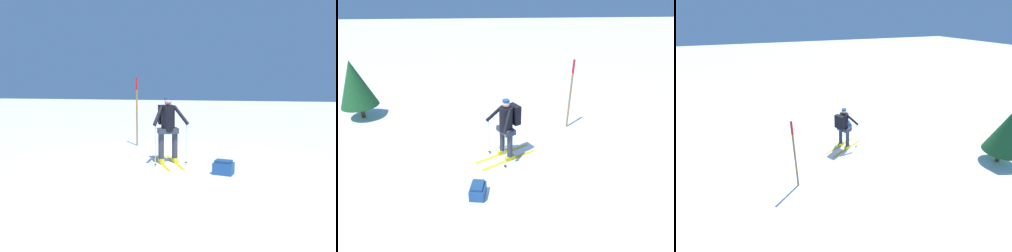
# 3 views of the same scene
# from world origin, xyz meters

# --- Properties ---
(ground_plane) EXTENTS (80.00, 80.00, 0.00)m
(ground_plane) POSITION_xyz_m (0.00, 0.00, 0.00)
(ground_plane) COLOR white
(skier) EXTENTS (1.74, 1.24, 1.73)m
(skier) POSITION_xyz_m (0.34, 0.08, 1.02)
(skier) COLOR gold
(skier) RESTS_ON ground_plane
(dropped_backpack) EXTENTS (0.40, 0.50, 0.33)m
(dropped_backpack) POSITION_xyz_m (-0.45, -1.46, 0.16)
(dropped_backpack) COLOR navy
(dropped_backpack) RESTS_ON ground_plane
(trail_marker) EXTENTS (0.07, 0.07, 2.31)m
(trail_marker) POSITION_xyz_m (2.54, 1.73, 1.34)
(trail_marker) COLOR olive
(trail_marker) RESTS_ON ground_plane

